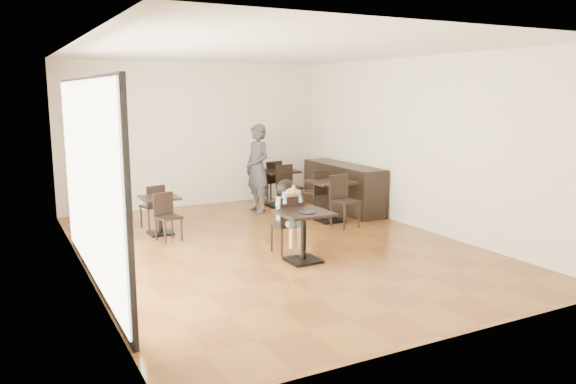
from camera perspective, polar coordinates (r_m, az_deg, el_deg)
floor at (r=9.41m, az=-1.28°, el=-5.60°), size 6.00×8.00×0.01m
ceiling at (r=9.08m, az=-1.36°, el=14.23°), size 6.00×8.00×0.01m
wall_back at (r=12.80m, az=-9.37°, el=5.75°), size 6.00×0.01×3.20m
wall_front at (r=5.84m, az=16.48°, el=0.32°), size 6.00×0.01×3.20m
wall_left at (r=8.23m, az=-20.39°, el=2.86°), size 0.01×8.00×3.20m
wall_right at (r=10.78m, az=13.17°, el=4.81°), size 0.01×8.00×3.20m
storefront_window at (r=7.77m, az=-19.59°, el=1.02°), size 0.04×4.50×2.60m
child_table at (r=8.52m, az=1.57°, el=-4.57°), size 0.74×0.74×0.78m
child_chair at (r=8.97m, az=-0.15°, el=-3.29°), size 0.42×0.42×0.94m
child at (r=8.94m, az=-0.15°, el=-2.54°), size 0.42×0.59×1.18m
plate at (r=8.34m, az=1.92°, el=-2.08°), size 0.26×0.26×0.02m
pizza_slice at (r=8.69m, az=0.43°, el=-0.00°), size 0.27×0.21×0.06m
adult_patron at (r=12.02m, az=-3.11°, el=2.42°), size 0.56×0.75×1.88m
cafe_table_mid at (r=11.19m, az=4.29°, el=-0.92°), size 0.88×0.88×0.82m
cafe_table_left at (r=10.42m, az=-12.87°, el=-2.33°), size 0.79×0.79×0.69m
cafe_table_back at (r=12.65m, az=-0.98°, el=0.39°), size 0.90×0.90×0.82m
chair_mid_a at (r=11.63m, az=2.86°, el=-0.06°), size 0.50×0.50×0.99m
chair_mid_b at (r=10.72m, az=5.85°, el=-0.98°), size 0.50×0.50×0.99m
chair_left_a at (r=10.93m, az=-13.64°, el=-1.41°), size 0.45×0.45×0.83m
chair_left_b at (r=9.89m, az=-12.06°, el=-2.56°), size 0.45×0.45×0.83m
chair_back_a at (r=13.06m, az=-1.93°, el=1.07°), size 0.52×0.52×0.99m
chair_back_b at (r=12.15m, az=0.19°, el=0.39°), size 0.52×0.52×0.99m
service_counter at (r=12.29m, az=5.62°, el=0.49°), size 0.60×2.40×1.00m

